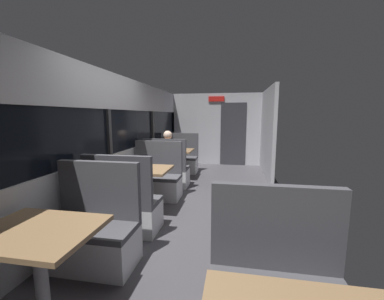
{
  "coord_description": "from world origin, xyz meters",
  "views": [
    {
      "loc": [
        0.57,
        -3.56,
        1.6
      ],
      "look_at": [
        -0.39,
        1.88,
        0.79
      ],
      "focal_mm": 22.16,
      "sensor_mm": 36.0,
      "label": 1
    }
  ],
  "objects_px": {
    "bench_mid_window_facing_entry": "(156,181)",
    "bench_far_window_facing_end": "(167,172)",
    "bench_near_window_facing_entry": "(93,235)",
    "seated_passenger": "(168,162)",
    "dining_table_near_window": "(38,241)",
    "bench_front_aisle_facing_entry": "(276,299)",
    "bench_mid_window_facing_end": "(124,208)",
    "bench_far_window_facing_entry": "(181,161)",
    "dining_table_far_window": "(174,154)",
    "dining_table_mid_window": "(143,174)"
  },
  "relations": [
    {
      "from": "bench_near_window_facing_entry",
      "to": "seated_passenger",
      "type": "bearing_deg",
      "value": 90.0
    },
    {
      "from": "dining_table_mid_window",
      "to": "bench_mid_window_facing_entry",
      "type": "bearing_deg",
      "value": 90.0
    },
    {
      "from": "bench_mid_window_facing_end",
      "to": "bench_far_window_facing_entry",
      "type": "relative_size",
      "value": 1.0
    },
    {
      "from": "bench_mid_window_facing_entry",
      "to": "bench_far_window_facing_entry",
      "type": "bearing_deg",
      "value": 90.0
    },
    {
      "from": "bench_mid_window_facing_end",
      "to": "seated_passenger",
      "type": "xyz_separation_m",
      "value": [
        0.0,
        2.21,
        0.21
      ]
    },
    {
      "from": "bench_front_aisle_facing_entry",
      "to": "bench_mid_window_facing_end",
      "type": "bearing_deg",
      "value": 143.18
    },
    {
      "from": "bench_far_window_facing_end",
      "to": "bench_far_window_facing_entry",
      "type": "bearing_deg",
      "value": 90.0
    },
    {
      "from": "dining_table_far_window",
      "to": "bench_far_window_facing_entry",
      "type": "bearing_deg",
      "value": 90.0
    },
    {
      "from": "bench_front_aisle_facing_entry",
      "to": "seated_passenger",
      "type": "xyz_separation_m",
      "value": [
        -1.79,
        3.55,
        0.21
      ]
    },
    {
      "from": "bench_mid_window_facing_entry",
      "to": "dining_table_far_window",
      "type": "height_order",
      "value": "bench_mid_window_facing_entry"
    },
    {
      "from": "dining_table_mid_window",
      "to": "dining_table_near_window",
      "type": "bearing_deg",
      "value": -90.0
    },
    {
      "from": "dining_table_near_window",
      "to": "bench_mid_window_facing_end",
      "type": "height_order",
      "value": "bench_mid_window_facing_end"
    },
    {
      "from": "bench_mid_window_facing_end",
      "to": "bench_front_aisle_facing_entry",
      "type": "height_order",
      "value": "same"
    },
    {
      "from": "bench_far_window_facing_entry",
      "to": "bench_mid_window_facing_end",
      "type": "bearing_deg",
      "value": -90.0
    },
    {
      "from": "bench_mid_window_facing_entry",
      "to": "bench_near_window_facing_entry",
      "type": "bearing_deg",
      "value": -90.0
    },
    {
      "from": "dining_table_mid_window",
      "to": "bench_far_window_facing_entry",
      "type": "distance_m",
      "value": 2.86
    },
    {
      "from": "bench_mid_window_facing_end",
      "to": "bench_near_window_facing_entry",
      "type": "bearing_deg",
      "value": -90.0
    },
    {
      "from": "bench_near_window_facing_entry",
      "to": "bench_far_window_facing_end",
      "type": "bearing_deg",
      "value": 90.0
    },
    {
      "from": "bench_far_window_facing_end",
      "to": "bench_far_window_facing_entry",
      "type": "height_order",
      "value": "same"
    },
    {
      "from": "bench_far_window_facing_entry",
      "to": "bench_front_aisle_facing_entry",
      "type": "distance_m",
      "value": 5.2
    },
    {
      "from": "bench_near_window_facing_entry",
      "to": "bench_front_aisle_facing_entry",
      "type": "bearing_deg",
      "value": -18.53
    },
    {
      "from": "bench_mid_window_facing_end",
      "to": "bench_front_aisle_facing_entry",
      "type": "bearing_deg",
      "value": -36.82
    },
    {
      "from": "dining_table_mid_window",
      "to": "bench_front_aisle_facing_entry",
      "type": "height_order",
      "value": "bench_front_aisle_facing_entry"
    },
    {
      "from": "bench_mid_window_facing_end",
      "to": "dining_table_mid_window",
      "type": "bearing_deg",
      "value": 90.0
    },
    {
      "from": "dining_table_near_window",
      "to": "bench_far_window_facing_end",
      "type": "relative_size",
      "value": 0.82
    },
    {
      "from": "dining_table_mid_window",
      "to": "bench_far_window_facing_end",
      "type": "distance_m",
      "value": 1.47
    },
    {
      "from": "bench_near_window_facing_entry",
      "to": "seated_passenger",
      "type": "distance_m",
      "value": 2.96
    },
    {
      "from": "bench_mid_window_facing_end",
      "to": "bench_far_window_facing_end",
      "type": "relative_size",
      "value": 1.0
    },
    {
      "from": "dining_table_near_window",
      "to": "bench_mid_window_facing_end",
      "type": "relative_size",
      "value": 0.82
    },
    {
      "from": "bench_mid_window_facing_entry",
      "to": "bench_far_window_facing_entry",
      "type": "height_order",
      "value": "same"
    },
    {
      "from": "bench_mid_window_facing_end",
      "to": "bench_front_aisle_facing_entry",
      "type": "distance_m",
      "value": 2.24
    },
    {
      "from": "bench_mid_window_facing_entry",
      "to": "bench_far_window_facing_end",
      "type": "height_order",
      "value": "same"
    },
    {
      "from": "dining_table_near_window",
      "to": "bench_front_aisle_facing_entry",
      "type": "distance_m",
      "value": 1.82
    },
    {
      "from": "bench_near_window_facing_entry",
      "to": "seated_passenger",
      "type": "height_order",
      "value": "seated_passenger"
    },
    {
      "from": "bench_mid_window_facing_entry",
      "to": "bench_front_aisle_facing_entry",
      "type": "relative_size",
      "value": 1.0
    },
    {
      "from": "dining_table_far_window",
      "to": "bench_front_aisle_facing_entry",
      "type": "bearing_deg",
      "value": -66.81
    },
    {
      "from": "dining_table_far_window",
      "to": "bench_front_aisle_facing_entry",
      "type": "height_order",
      "value": "bench_front_aisle_facing_entry"
    },
    {
      "from": "bench_far_window_facing_entry",
      "to": "dining_table_far_window",
      "type": "bearing_deg",
      "value": -90.0
    },
    {
      "from": "dining_table_near_window",
      "to": "bench_front_aisle_facing_entry",
      "type": "bearing_deg",
      "value": 3.18
    },
    {
      "from": "seated_passenger",
      "to": "bench_front_aisle_facing_entry",
      "type": "bearing_deg",
      "value": -63.25
    },
    {
      "from": "dining_table_near_window",
      "to": "bench_far_window_facing_entry",
      "type": "xyz_separation_m",
      "value": [
        0.0,
        4.98,
        -0.31
      ]
    },
    {
      "from": "bench_far_window_facing_end",
      "to": "bench_front_aisle_facing_entry",
      "type": "distance_m",
      "value": 3.91
    },
    {
      "from": "bench_near_window_facing_entry",
      "to": "dining_table_far_window",
      "type": "relative_size",
      "value": 1.22
    },
    {
      "from": "dining_table_mid_window",
      "to": "bench_mid_window_facing_entry",
      "type": "distance_m",
      "value": 0.77
    },
    {
      "from": "bench_far_window_facing_entry",
      "to": "bench_far_window_facing_end",
      "type": "bearing_deg",
      "value": -90.0
    },
    {
      "from": "bench_far_window_facing_end",
      "to": "bench_far_window_facing_entry",
      "type": "xyz_separation_m",
      "value": [
        0.0,
        1.4,
        0.0
      ]
    },
    {
      "from": "dining_table_mid_window",
      "to": "bench_mid_window_facing_end",
      "type": "height_order",
      "value": "bench_mid_window_facing_end"
    },
    {
      "from": "dining_table_near_window",
      "to": "bench_mid_window_facing_end",
      "type": "xyz_separation_m",
      "value": [
        0.0,
        1.44,
        -0.31
      ]
    },
    {
      "from": "bench_mid_window_facing_end",
      "to": "bench_far_window_facing_entry",
      "type": "bearing_deg",
      "value": 90.0
    },
    {
      "from": "bench_mid_window_facing_entry",
      "to": "bench_far_window_facing_end",
      "type": "relative_size",
      "value": 1.0
    }
  ]
}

